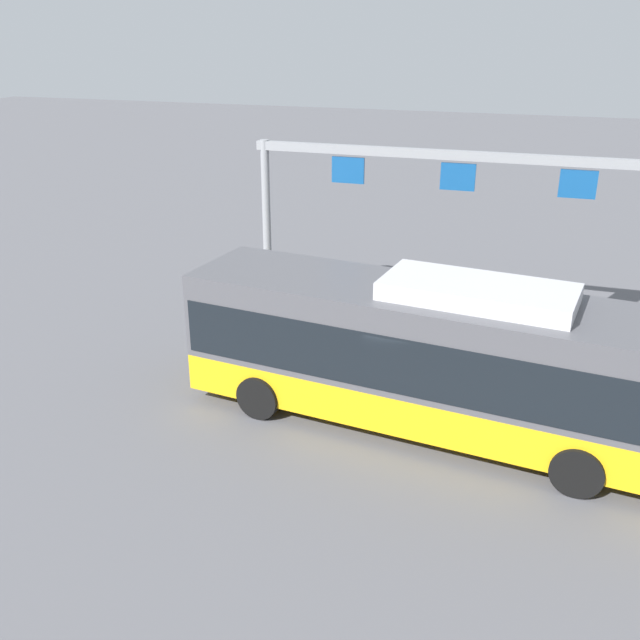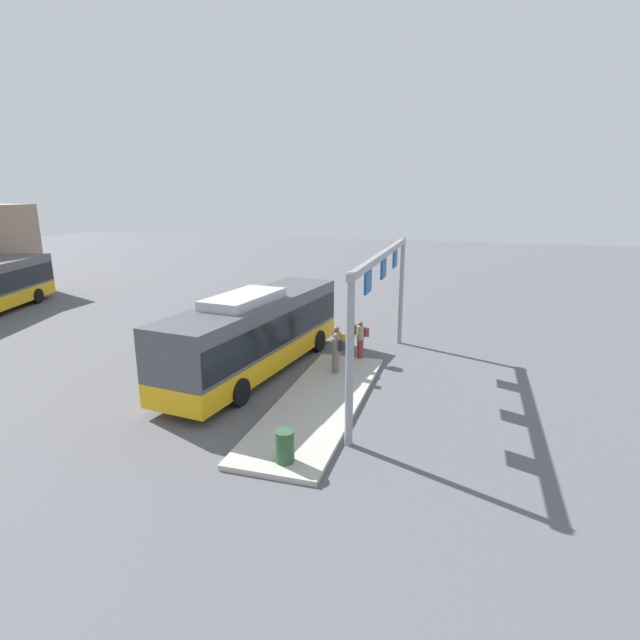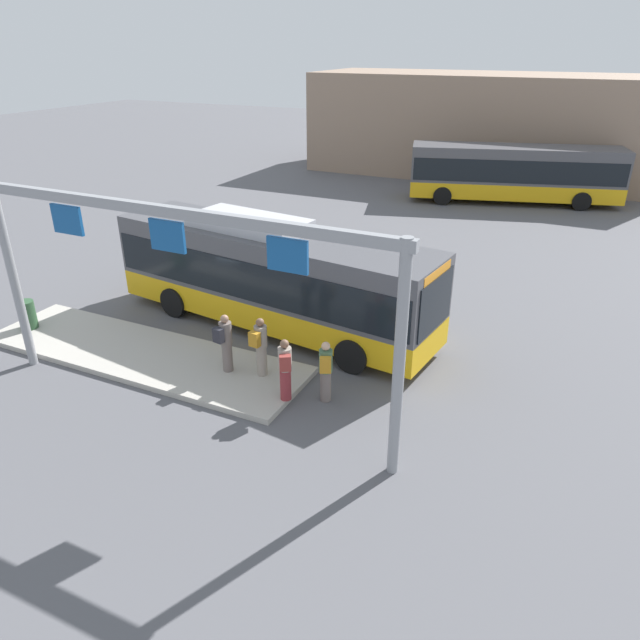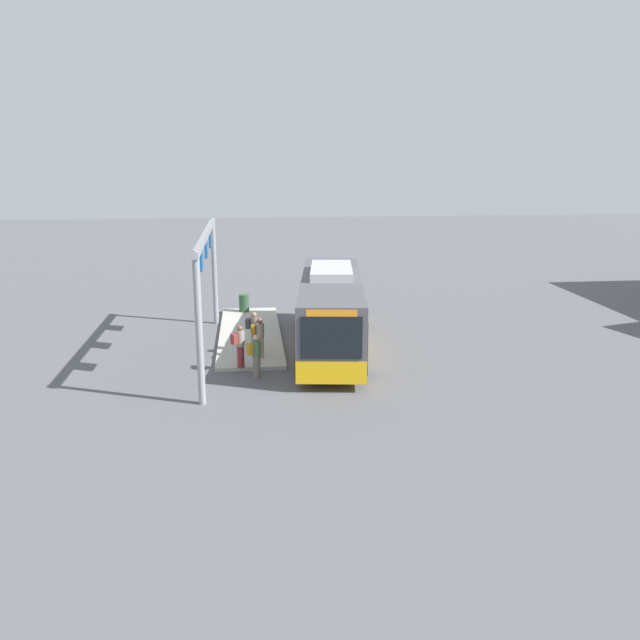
{
  "view_description": "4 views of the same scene",
  "coord_description": "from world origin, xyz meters",
  "px_view_note": "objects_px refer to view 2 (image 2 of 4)",
  "views": [
    {
      "loc": [
        -1.99,
        13.92,
        8.24
      ],
      "look_at": [
        2.88,
        -1.11,
        1.73
      ],
      "focal_mm": 40.84,
      "sensor_mm": 36.0,
      "label": 1
    },
    {
      "loc": [
        -18.18,
        -8.18,
        7.33
      ],
      "look_at": [
        3.48,
        -1.7,
        1.5
      ],
      "focal_mm": 28.09,
      "sensor_mm": 36.0,
      "label": 2
    },
    {
      "loc": [
        8.7,
        -14.79,
        8.34
      ],
      "look_at": [
        2.53,
        -1.82,
        1.49
      ],
      "focal_mm": 32.99,
      "sensor_mm": 36.0,
      "label": 3
    },
    {
      "loc": [
        26.54,
        -3.43,
        8.17
      ],
      "look_at": [
        0.88,
        -0.58,
        1.53
      ],
      "focal_mm": 36.33,
      "sensor_mm": 36.0,
      "label": 4
    }
  ],
  "objects_px": {
    "person_waiting_mid": "(337,344)",
    "trash_bin": "(285,446)",
    "bus_main": "(256,330)",
    "person_waiting_near": "(361,338)",
    "person_boarding": "(352,336)",
    "person_waiting_far": "(336,352)"
  },
  "relations": [
    {
      "from": "person_waiting_near",
      "to": "person_waiting_mid",
      "type": "xyz_separation_m",
      "value": [
        -1.17,
        0.78,
        0.0
      ]
    },
    {
      "from": "person_boarding",
      "to": "person_waiting_mid",
      "type": "height_order",
      "value": "person_waiting_mid"
    },
    {
      "from": "person_boarding",
      "to": "person_waiting_far",
      "type": "bearing_deg",
      "value": 67.16
    },
    {
      "from": "bus_main",
      "to": "person_waiting_near",
      "type": "height_order",
      "value": "bus_main"
    },
    {
      "from": "trash_bin",
      "to": "person_boarding",
      "type": "bearing_deg",
      "value": 2.65
    },
    {
      "from": "person_waiting_near",
      "to": "bus_main",
      "type": "bearing_deg",
      "value": 2.92
    },
    {
      "from": "person_waiting_near",
      "to": "trash_bin",
      "type": "distance_m",
      "value": 9.24
    },
    {
      "from": "bus_main",
      "to": "person_waiting_mid",
      "type": "distance_m",
      "value": 3.48
    },
    {
      "from": "person_waiting_mid",
      "to": "person_waiting_far",
      "type": "bearing_deg",
      "value": 109.12
    },
    {
      "from": "person_waiting_near",
      "to": "person_waiting_far",
      "type": "distance_m",
      "value": 2.2
    },
    {
      "from": "person_boarding",
      "to": "person_waiting_far",
      "type": "relative_size",
      "value": 1.0
    },
    {
      "from": "person_boarding",
      "to": "person_waiting_far",
      "type": "height_order",
      "value": "person_waiting_far"
    },
    {
      "from": "person_waiting_mid",
      "to": "trash_bin",
      "type": "xyz_separation_m",
      "value": [
        -8.06,
        -0.65,
        -0.44
      ]
    },
    {
      "from": "person_waiting_near",
      "to": "person_waiting_mid",
      "type": "distance_m",
      "value": 1.4
    },
    {
      "from": "person_boarding",
      "to": "person_waiting_near",
      "type": "height_order",
      "value": "person_waiting_near"
    },
    {
      "from": "person_boarding",
      "to": "person_waiting_mid",
      "type": "distance_m",
      "value": 2.0
    },
    {
      "from": "bus_main",
      "to": "person_boarding",
      "type": "relative_size",
      "value": 6.61
    },
    {
      "from": "person_waiting_near",
      "to": "trash_bin",
      "type": "xyz_separation_m",
      "value": [
        -9.23,
        0.13,
        -0.44
      ]
    },
    {
      "from": "person_boarding",
      "to": "person_waiting_near",
      "type": "bearing_deg",
      "value": 102.35
    },
    {
      "from": "trash_bin",
      "to": "bus_main",
      "type": "bearing_deg",
      "value": 29.28
    },
    {
      "from": "person_boarding",
      "to": "trash_bin",
      "type": "distance_m",
      "value": 10.07
    },
    {
      "from": "person_waiting_mid",
      "to": "trash_bin",
      "type": "distance_m",
      "value": 8.1
    }
  ]
}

